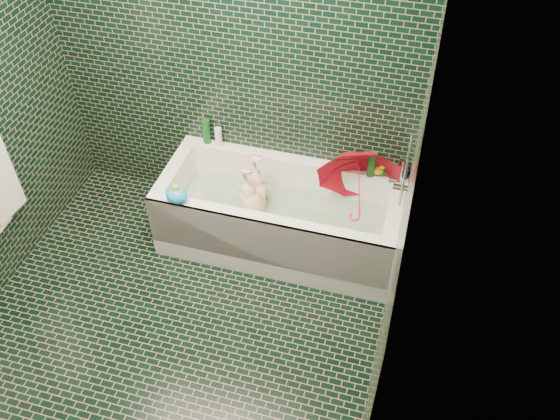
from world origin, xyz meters
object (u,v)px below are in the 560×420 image
(umbrella, at_px, (359,188))
(rubber_duck, at_px, (378,169))
(child, at_px, (257,210))
(bath_toy, at_px, (177,195))
(bathtub, at_px, (279,223))

(umbrella, distance_m, rubber_duck, 0.25)
(child, distance_m, rubber_duck, 0.91)
(umbrella, height_order, bath_toy, umbrella)
(child, bearing_deg, bath_toy, -42.94)
(umbrella, height_order, rubber_duck, umbrella)
(bathtub, xyz_separation_m, rubber_duck, (0.63, 0.34, 0.38))
(child, height_order, umbrella, umbrella)
(child, bearing_deg, bathtub, 108.01)
(rubber_duck, distance_m, bath_toy, 1.41)
(bathtub, height_order, umbrella, umbrella)
(bathtub, bearing_deg, rubber_duck, 28.11)
(bathtub, distance_m, child, 0.19)
(bathtub, height_order, bath_toy, bath_toy)
(child, distance_m, umbrella, 0.76)
(bathtub, xyz_separation_m, bath_toy, (-0.62, -0.32, 0.40))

